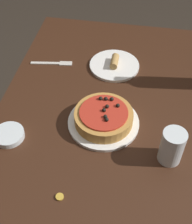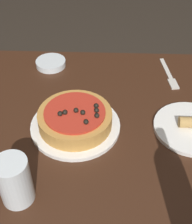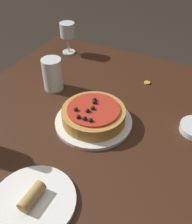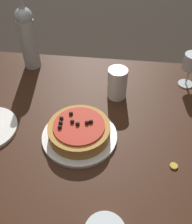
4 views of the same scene
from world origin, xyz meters
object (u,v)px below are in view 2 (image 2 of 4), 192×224
object	(u,v)px
fork	(169,75)
side_plate	(191,127)
water_cup	(15,181)
side_bowl	(51,63)
dining_table	(99,161)
dinner_plate	(75,126)
pizza	(75,118)

from	to	relation	value
fork	side_plate	xyz separation A→B (m)	(-0.03, 0.26, 0.01)
water_cup	side_bowl	size ratio (longest dim) A/B	1.17
dining_table	side_bowl	size ratio (longest dim) A/B	11.35
dinner_plate	side_plate	bearing A→B (deg)	-179.25
pizza	water_cup	world-z (taller)	water_cup
side_bowl	side_plate	bearing A→B (deg)	145.38
side_bowl	side_plate	distance (m)	0.53
dining_table	water_cup	world-z (taller)	water_cup
water_cup	side_plate	distance (m)	0.50
side_bowl	fork	size ratio (longest dim) A/B	0.59
water_cup	fork	xyz separation A→B (m)	(-0.41, -0.49, -0.06)
side_plate	dinner_plate	bearing A→B (deg)	0.75
dining_table	side_bowl	distance (m)	0.41
pizza	side_bowl	world-z (taller)	pizza
dining_table	fork	size ratio (longest dim) A/B	6.68
water_cup	fork	distance (m)	0.64
dining_table	pizza	world-z (taller)	pizza
side_bowl	pizza	bearing A→B (deg)	110.46
side_plate	side_bowl	bearing A→B (deg)	-34.62
dining_table	fork	bearing A→B (deg)	-127.05
pizza	fork	xyz separation A→B (m)	(-0.30, -0.26, -0.03)
dining_table	side_plate	distance (m)	0.28
fork	side_plate	size ratio (longest dim) A/B	0.85
fork	side_plate	bearing A→B (deg)	-2.47
fork	dinner_plate	bearing A→B (deg)	-57.15
dining_table	dinner_plate	size ratio (longest dim) A/B	4.74
dining_table	fork	xyz separation A→B (m)	(-0.23, -0.30, 0.09)
dining_table	fork	world-z (taller)	fork
water_cup	side_plate	size ratio (longest dim) A/B	0.59
side_bowl	side_plate	xyz separation A→B (m)	(-0.44, 0.30, -0.00)
dining_table	fork	distance (m)	0.39
dinner_plate	dining_table	bearing A→B (deg)	147.51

